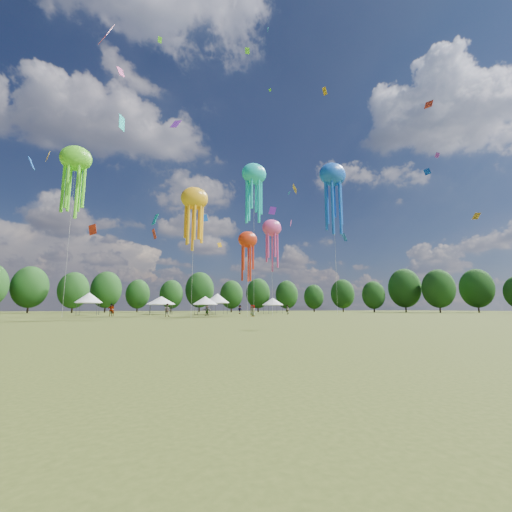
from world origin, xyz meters
name	(u,v)px	position (x,y,z in m)	size (l,w,h in m)	color
ground	(413,332)	(0.00, 0.00, 0.00)	(300.00, 300.00, 0.00)	#384416
spectator_near	(167,310)	(-9.86, 35.44, 0.93)	(0.90, 0.70, 1.86)	gray
spectators_far	(224,310)	(0.85, 45.81, 0.91)	(33.35, 21.75, 1.92)	gray
festival_tents	(192,300)	(-3.76, 53.86, 2.91)	(41.94, 11.35, 4.21)	#47474C
show_kites	(269,193)	(8.43, 42.29, 22.72)	(52.79, 21.12, 32.41)	#FFB01A
small_kites	(228,166)	(0.78, 44.30, 27.83)	(74.06, 59.13, 45.23)	#FFB01A
treeline	(187,284)	(-3.87, 62.51, 6.54)	(201.57, 95.24, 13.43)	#38281C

